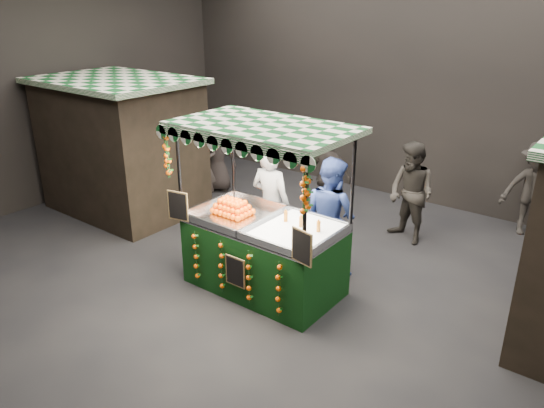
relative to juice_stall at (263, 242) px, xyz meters
The scene contains 11 objects.
ground 0.82m from the juice_stall, 37.99° to the right, with size 12.00×12.00×0.00m, color black.
market_hall 2.64m from the juice_stall, 37.99° to the right, with size 12.10×10.10×5.05m.
neighbour_stall_left 4.27m from the juice_stall, 169.00° to the left, with size 3.00×2.20×2.60m.
juice_stall is the anchor object (origin of this frame).
vendor_grey 0.95m from the juice_stall, 120.54° to the left, with size 0.71×0.48×1.92m.
vendor_blue 1.19m from the juice_stall, 67.90° to the left, with size 1.04×0.91×1.83m.
shopper_0 3.53m from the juice_stall, 148.52° to the left, with size 0.71×0.55×1.75m.
shopper_1 2.99m from the juice_stall, 70.67° to the left, with size 1.04×0.93×1.76m.
shopper_2 2.89m from the juice_stall, 102.90° to the left, with size 1.01×0.45×1.69m.
shopper_3 5.12m from the juice_stall, 59.50° to the left, with size 1.26×1.02×1.70m.
shopper_4 4.38m from the juice_stall, 141.57° to the left, with size 0.93×0.77×1.63m.
Camera 1 is at (3.88, -4.97, 3.98)m, focal length 34.13 mm.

